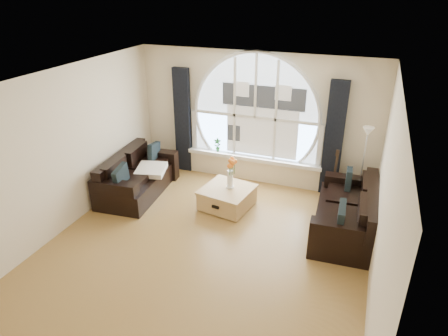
{
  "coord_description": "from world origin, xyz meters",
  "views": [
    {
      "loc": [
        2.13,
        -4.81,
        3.92
      ],
      "look_at": [
        0.0,
        0.9,
        1.05
      ],
      "focal_mm": 32.05,
      "sensor_mm": 36.0,
      "label": 1
    }
  ],
  "objects_px": {
    "sofa_left": "(138,175)",
    "potted_plant": "(217,145)",
    "sofa_right": "(346,211)",
    "floor_lamp": "(362,169)",
    "vase_flowers": "(230,169)",
    "coffee_chest": "(227,197)",
    "guitar": "(335,173)"
  },
  "relations": [
    {
      "from": "guitar",
      "to": "potted_plant",
      "type": "bearing_deg",
      "value": -176.71
    },
    {
      "from": "floor_lamp",
      "to": "guitar",
      "type": "distance_m",
      "value": 0.58
    },
    {
      "from": "sofa_right",
      "to": "floor_lamp",
      "type": "height_order",
      "value": "floor_lamp"
    },
    {
      "from": "sofa_left",
      "to": "potted_plant",
      "type": "relative_size",
      "value": 6.21
    },
    {
      "from": "sofa_left",
      "to": "guitar",
      "type": "xyz_separation_m",
      "value": [
        3.7,
        1.18,
        0.13
      ]
    },
    {
      "from": "sofa_left",
      "to": "guitar",
      "type": "relative_size",
      "value": 1.72
    },
    {
      "from": "coffee_chest",
      "to": "sofa_left",
      "type": "bearing_deg",
      "value": -167.41
    },
    {
      "from": "sofa_left",
      "to": "potted_plant",
      "type": "bearing_deg",
      "value": 44.5
    },
    {
      "from": "sofa_right",
      "to": "vase_flowers",
      "type": "xyz_separation_m",
      "value": [
        -2.12,
        0.14,
        0.38
      ]
    },
    {
      "from": "vase_flowers",
      "to": "potted_plant",
      "type": "xyz_separation_m",
      "value": [
        -0.72,
        1.21,
        -0.09
      ]
    },
    {
      "from": "sofa_right",
      "to": "guitar",
      "type": "xyz_separation_m",
      "value": [
        -0.32,
        1.16,
        0.13
      ]
    },
    {
      "from": "sofa_right",
      "to": "coffee_chest",
      "type": "height_order",
      "value": "sofa_right"
    },
    {
      "from": "sofa_right",
      "to": "potted_plant",
      "type": "bearing_deg",
      "value": 151.83
    },
    {
      "from": "coffee_chest",
      "to": "sofa_right",
      "type": "bearing_deg",
      "value": 7.31
    },
    {
      "from": "coffee_chest",
      "to": "potted_plant",
      "type": "xyz_separation_m",
      "value": [
        -0.69,
        1.26,
        0.48
      ]
    },
    {
      "from": "sofa_left",
      "to": "coffee_chest",
      "type": "height_order",
      "value": "sofa_left"
    },
    {
      "from": "vase_flowers",
      "to": "floor_lamp",
      "type": "relative_size",
      "value": 0.44
    },
    {
      "from": "guitar",
      "to": "sofa_left",
      "type": "bearing_deg",
      "value": -154.76
    },
    {
      "from": "sofa_right",
      "to": "guitar",
      "type": "height_order",
      "value": "guitar"
    },
    {
      "from": "floor_lamp",
      "to": "sofa_right",
      "type": "bearing_deg",
      "value": -98.99
    },
    {
      "from": "sofa_right",
      "to": "coffee_chest",
      "type": "bearing_deg",
      "value": 175.02
    },
    {
      "from": "sofa_right",
      "to": "floor_lamp",
      "type": "bearing_deg",
      "value": 78.13
    },
    {
      "from": "sofa_left",
      "to": "coffee_chest",
      "type": "bearing_deg",
      "value": -1.55
    },
    {
      "from": "floor_lamp",
      "to": "potted_plant",
      "type": "height_order",
      "value": "floor_lamp"
    },
    {
      "from": "sofa_left",
      "to": "sofa_right",
      "type": "distance_m",
      "value": 4.02
    },
    {
      "from": "sofa_right",
      "to": "coffee_chest",
      "type": "distance_m",
      "value": 2.16
    },
    {
      "from": "coffee_chest",
      "to": "potted_plant",
      "type": "height_order",
      "value": "potted_plant"
    },
    {
      "from": "guitar",
      "to": "potted_plant",
      "type": "relative_size",
      "value": 3.62
    },
    {
      "from": "vase_flowers",
      "to": "potted_plant",
      "type": "height_order",
      "value": "vase_flowers"
    },
    {
      "from": "sofa_left",
      "to": "floor_lamp",
      "type": "bearing_deg",
      "value": 8.34
    },
    {
      "from": "floor_lamp",
      "to": "potted_plant",
      "type": "relative_size",
      "value": 5.47
    },
    {
      "from": "floor_lamp",
      "to": "coffee_chest",
      "type": "bearing_deg",
      "value": -159.43
    }
  ]
}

